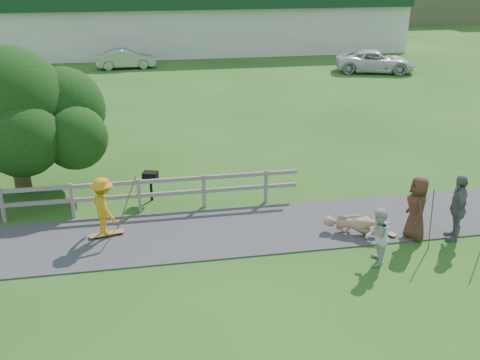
# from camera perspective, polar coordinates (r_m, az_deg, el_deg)

# --- Properties ---
(ground) EXTENTS (260.00, 260.00, 0.00)m
(ground) POSITION_cam_1_polar(r_m,az_deg,el_deg) (14.17, -2.26, -8.54)
(ground) COLOR #255117
(ground) RESTS_ON ground
(path) EXTENTS (34.00, 3.00, 0.04)m
(path) POSITION_cam_1_polar(r_m,az_deg,el_deg) (15.45, -3.05, -5.64)
(path) COLOR #353537
(path) RESTS_ON ground
(fence) EXTENTS (15.05, 0.10, 1.10)m
(fence) POSITION_cam_1_polar(r_m,az_deg,el_deg) (16.95, -19.59, -1.70)
(fence) COLOR slate
(fence) RESTS_ON ground
(strip_mall) EXTENTS (32.50, 10.75, 5.10)m
(strip_mall) POSITION_cam_1_polar(r_m,az_deg,el_deg) (47.53, -3.55, 16.87)
(strip_mall) COLOR beige
(strip_mall) RESTS_ON ground
(skater_rider) EXTENTS (1.05, 1.26, 1.69)m
(skater_rider) POSITION_cam_1_polar(r_m,az_deg,el_deg) (15.34, -14.29, -3.11)
(skater_rider) COLOR orange
(skater_rider) RESTS_ON ground
(skater_fallen) EXTENTS (1.23, 1.77, 0.65)m
(skater_fallen) POSITION_cam_1_polar(r_m,az_deg,el_deg) (15.55, 12.22, -4.69)
(skater_fallen) COLOR tan
(skater_fallen) RESTS_ON ground
(spectator_a) EXTENTS (0.80, 0.90, 1.54)m
(spectator_a) POSITION_cam_1_polar(r_m,az_deg,el_deg) (14.07, 14.47, -5.94)
(spectator_a) COLOR beige
(spectator_a) RESTS_ON ground
(spectator_b) EXTENTS (0.82, 1.22, 1.93)m
(spectator_b) POSITION_cam_1_polar(r_m,az_deg,el_deg) (15.91, 22.19, -2.74)
(spectator_b) COLOR slate
(spectator_b) RESTS_ON ground
(spectator_c) EXTENTS (0.77, 1.01, 1.86)m
(spectator_c) POSITION_cam_1_polar(r_m,az_deg,el_deg) (15.57, 18.34, -2.87)
(spectator_c) COLOR #4D2C1E
(spectator_c) RESTS_ON ground
(car_silver) EXTENTS (4.20, 1.69, 1.36)m
(car_silver) POSITION_cam_1_polar(r_m,az_deg,el_deg) (39.73, -12.10, 12.53)
(car_silver) COLOR #A3A5AB
(car_silver) RESTS_ON ground
(car_white) EXTENTS (5.76, 3.82, 1.47)m
(car_white) POSITION_cam_1_polar(r_m,az_deg,el_deg) (38.67, 14.21, 12.16)
(car_white) COLOR silver
(car_white) RESTS_ON ground
(tree) EXTENTS (5.75, 5.75, 4.40)m
(tree) POSITION_cam_1_polar(r_m,az_deg,el_deg) (18.93, -22.97, 5.09)
(tree) COLOR black
(tree) RESTS_ON ground
(bbq) EXTENTS (0.54, 0.48, 0.99)m
(bbq) POSITION_cam_1_polar(r_m,az_deg,el_deg) (17.51, -9.47, -0.66)
(bbq) COLOR black
(bbq) RESTS_ON ground
(longboard_rider) EXTENTS (0.99, 0.44, 0.11)m
(longboard_rider) POSITION_cam_1_polar(r_m,az_deg,el_deg) (15.69, -14.01, -5.72)
(longboard_rider) COLOR olive
(longboard_rider) RESTS_ON ground
(longboard_fallen) EXTENTS (0.66, 0.75, 0.09)m
(longboard_fallen) POSITION_cam_1_polar(r_m,az_deg,el_deg) (15.91, 14.96, -5.46)
(longboard_fallen) COLOR olive
(longboard_fallen) RESTS_ON ground
(helmet) EXTENTS (0.24, 0.24, 0.24)m
(helmet) POSITION_cam_1_polar(r_m,az_deg,el_deg) (16.15, 13.69, -4.57)
(helmet) COLOR red
(helmet) RESTS_ON ground
(pole_rider) EXTENTS (0.03, 0.03, 1.76)m
(pole_rider) POSITION_cam_1_polar(r_m,az_deg,el_deg) (15.65, -12.04, -2.23)
(pole_rider) COLOR brown
(pole_rider) RESTS_ON ground
(pole_spec_left) EXTENTS (0.03, 0.03, 1.78)m
(pole_spec_left) POSITION_cam_1_polar(r_m,az_deg,el_deg) (15.12, 19.71, -4.00)
(pole_spec_left) COLOR brown
(pole_spec_left) RESTS_ON ground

